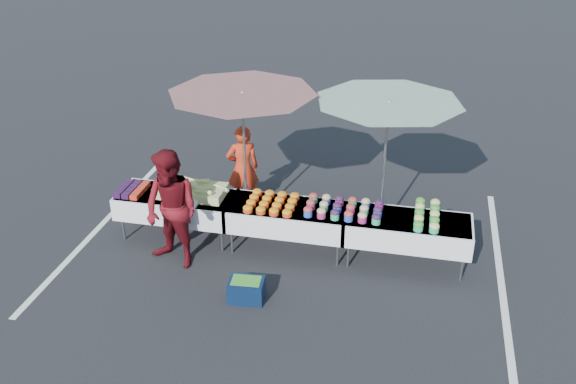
% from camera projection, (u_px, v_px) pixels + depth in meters
% --- Properties ---
extents(ground, '(80.00, 80.00, 0.00)m').
position_uv_depth(ground, '(288.00, 249.00, 10.04)').
color(ground, black).
extents(stripe_left, '(0.10, 5.00, 0.00)m').
position_uv_depth(stripe_left, '(100.00, 226.00, 10.66)').
color(stripe_left, silver).
rests_on(stripe_left, ground).
extents(stripe_right, '(0.10, 5.00, 0.00)m').
position_uv_depth(stripe_right, '(500.00, 274.00, 9.43)').
color(stripe_right, silver).
rests_on(stripe_right, ground).
extents(table_left, '(1.86, 0.81, 0.75)m').
position_uv_depth(table_left, '(177.00, 204.00, 10.12)').
color(table_left, white).
rests_on(table_left, ground).
extents(table_center, '(1.86, 0.81, 0.75)m').
position_uv_depth(table_center, '(288.00, 216.00, 9.77)').
color(table_center, white).
rests_on(table_center, ground).
extents(table_right, '(1.86, 0.81, 0.75)m').
position_uv_depth(table_right, '(407.00, 229.00, 9.43)').
color(table_right, white).
rests_on(table_right, ground).
extents(berry_punnets, '(0.40, 0.54, 0.08)m').
position_uv_depth(berry_punnets, '(132.00, 190.00, 10.11)').
color(berry_punnets, black).
rests_on(berry_punnets, table_left).
extents(corn_pile, '(1.16, 0.57, 0.26)m').
position_uv_depth(corn_pile, '(191.00, 190.00, 10.00)').
color(corn_pile, '#B6D36C').
rests_on(corn_pile, table_left).
extents(plastic_bags, '(0.30, 0.25, 0.05)m').
position_uv_depth(plastic_bags, '(187.00, 204.00, 9.71)').
color(plastic_bags, white).
rests_on(plastic_bags, table_left).
extents(carrot_bowls, '(0.75, 0.69, 0.11)m').
position_uv_depth(carrot_bowls, '(272.00, 202.00, 9.71)').
color(carrot_bowls, red).
rests_on(carrot_bowls, table_center).
extents(potato_cups, '(1.14, 0.58, 0.16)m').
position_uv_depth(potato_cups, '(344.00, 208.00, 9.50)').
color(potato_cups, blue).
rests_on(potato_cups, table_right).
extents(bean_baskets, '(0.36, 0.86, 0.15)m').
position_uv_depth(bean_baskets, '(427.00, 214.00, 9.34)').
color(bean_baskets, '#2AAB6C').
rests_on(bean_baskets, table_right).
extents(vendor, '(0.66, 0.56, 1.52)m').
position_uv_depth(vendor, '(243.00, 168.00, 10.89)').
color(vendor, red).
rests_on(vendor, ground).
extents(customer, '(1.07, 0.96, 1.82)m').
position_uv_depth(customer, '(172.00, 210.00, 9.27)').
color(customer, '#5D0E14').
rests_on(customer, ground).
extents(umbrella_left, '(2.51, 2.51, 2.34)m').
position_uv_depth(umbrella_left, '(243.00, 105.00, 9.69)').
color(umbrella_left, black).
rests_on(umbrella_left, ground).
extents(umbrella_right, '(2.56, 2.56, 2.28)m').
position_uv_depth(umbrella_right, '(388.00, 113.00, 9.52)').
color(umbrella_right, black).
rests_on(umbrella_right, ground).
extents(storage_bin, '(0.51, 0.39, 0.32)m').
position_uv_depth(storage_bin, '(246.00, 289.00, 8.82)').
color(storage_bin, '#0A1A36').
rests_on(storage_bin, ground).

